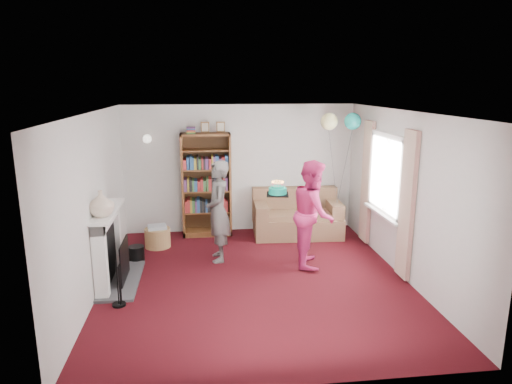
{
  "coord_description": "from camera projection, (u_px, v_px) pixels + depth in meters",
  "views": [
    {
      "loc": [
        -0.76,
        -6.32,
        2.87
      ],
      "look_at": [
        0.08,
        0.6,
        1.22
      ],
      "focal_mm": 32.0,
      "sensor_mm": 36.0,
      "label": 1
    }
  ],
  "objects": [
    {
      "name": "window_bay",
      "position": [
        385.0,
        189.0,
        7.42
      ],
      "size": [
        0.14,
        2.02,
        2.2
      ],
      "color": "white",
      "rests_on": "ground"
    },
    {
      "name": "birthday_cake",
      "position": [
        278.0,
        191.0,
        7.37
      ],
      "size": [
        0.35,
        0.35,
        0.22
      ],
      "rotation": [
        0.0,
        0.0,
        -0.16
      ],
      "color": "black",
      "rests_on": "ground"
    },
    {
      "name": "ceiling",
      "position": [
        255.0,
        112.0,
        6.27
      ],
      "size": [
        4.5,
        5.0,
        0.01
      ],
      "primitive_type": "cube",
      "color": "white",
      "rests_on": "wall_back"
    },
    {
      "name": "fireplace",
      "position": [
        112.0,
        250.0,
        6.67
      ],
      "size": [
        0.55,
        1.8,
        1.12
      ],
      "color": "#3F3F42",
      "rests_on": "ground"
    },
    {
      "name": "wall_sconce",
      "position": [
        147.0,
        139.0,
        8.49
      ],
      "size": [
        0.16,
        0.23,
        0.16
      ],
      "color": "gold",
      "rests_on": "ground"
    },
    {
      "name": "balloons",
      "position": [
        341.0,
        121.0,
        8.2
      ],
      "size": [
        0.75,
        0.31,
        1.71
      ],
      "color": "#3F3F3F",
      "rests_on": "ground"
    },
    {
      "name": "wall_back",
      "position": [
        240.0,
        169.0,
        8.99
      ],
      "size": [
        4.5,
        0.02,
        2.5
      ],
      "primitive_type": "cube",
      "color": "silver",
      "rests_on": "ground"
    },
    {
      "name": "mantel_vase",
      "position": [
        101.0,
        203.0,
        6.16
      ],
      "size": [
        0.4,
        0.4,
        0.36
      ],
      "primitive_type": "imported",
      "rotation": [
        0.0,
        0.0,
        -0.18
      ],
      "color": "beige",
      "rests_on": "fireplace"
    },
    {
      "name": "person_magenta",
      "position": [
        313.0,
        213.0,
        7.3
      ],
      "size": [
        0.8,
        0.95,
        1.72
      ],
      "primitive_type": "imported",
      "rotation": [
        0.0,
        0.0,
        1.37
      ],
      "color": "#CC2867",
      "rests_on": "ground"
    },
    {
      "name": "wall_left",
      "position": [
        93.0,
        205.0,
        6.3
      ],
      "size": [
        0.02,
        5.0,
        2.5
      ],
      "primitive_type": "cube",
      "color": "silver",
      "rests_on": "ground"
    },
    {
      "name": "sofa",
      "position": [
        297.0,
        218.0,
        8.9
      ],
      "size": [
        1.67,
        0.89,
        0.89
      ],
      "rotation": [
        0.0,
        0.0,
        -0.05
      ],
      "color": "brown",
      "rests_on": "ground"
    },
    {
      "name": "bookcase",
      "position": [
        206.0,
        186.0,
        8.77
      ],
      "size": [
        0.94,
        0.42,
        2.19
      ],
      "color": "#472B14",
      "rests_on": "ground"
    },
    {
      "name": "ground",
      "position": [
        255.0,
        280.0,
        6.85
      ],
      "size": [
        5.0,
        5.0,
        0.0
      ],
      "primitive_type": "plane",
      "color": "#33070D",
      "rests_on": "ground"
    },
    {
      "name": "person_striped",
      "position": [
        218.0,
        211.0,
        7.48
      ],
      "size": [
        0.43,
        0.63,
        1.68
      ],
      "primitive_type": "imported",
      "rotation": [
        0.0,
        0.0,
        -1.53
      ],
      "color": "black",
      "rests_on": "ground"
    },
    {
      "name": "wicker_basket",
      "position": [
        158.0,
        237.0,
        8.22
      ],
      "size": [
        0.46,
        0.46,
        0.4
      ],
      "rotation": [
        0.0,
        0.0,
        0.18
      ],
      "color": "#9F7F4A",
      "rests_on": "ground"
    },
    {
      "name": "wall_right",
      "position": [
        405.0,
        195.0,
        6.83
      ],
      "size": [
        0.02,
        5.0,
        2.5
      ],
      "primitive_type": "cube",
      "color": "silver",
      "rests_on": "ground"
    }
  ]
}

